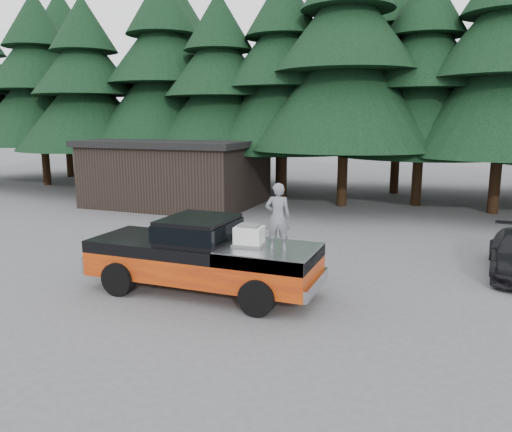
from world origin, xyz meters
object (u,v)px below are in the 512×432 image
(air_compressor, at_px, (249,237))
(utility_building, at_px, (178,172))
(pickup_truck, at_px, (203,266))
(man_on_bed, at_px, (278,217))

(air_compressor, height_order, utility_building, utility_building)
(pickup_truck, relative_size, man_on_bed, 3.80)
(air_compressor, bearing_deg, pickup_truck, 174.32)
(man_on_bed, relative_size, utility_building, 0.19)
(air_compressor, bearing_deg, utility_building, 121.68)
(pickup_truck, height_order, air_compressor, air_compressor)
(air_compressor, relative_size, man_on_bed, 0.41)
(utility_building, bearing_deg, man_on_bed, -51.30)
(man_on_bed, distance_m, utility_building, 15.02)
(man_on_bed, xyz_separation_m, utility_building, (-9.38, 11.72, -0.45))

